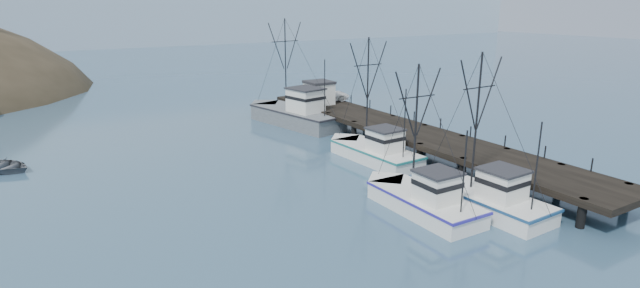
% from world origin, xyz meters
% --- Properties ---
extents(ground, '(400.00, 400.00, 0.00)m').
position_xyz_m(ground, '(0.00, 0.00, 0.00)').
color(ground, '#304F6B').
rests_on(ground, ground).
extents(pier, '(6.00, 44.00, 2.00)m').
position_xyz_m(pier, '(14.00, 16.00, 1.69)').
color(pier, black).
rests_on(pier, ground).
extents(distant_ridge, '(360.00, 40.00, 26.00)m').
position_xyz_m(distant_ridge, '(10.00, 170.00, 0.00)').
color(distant_ridge, '#9EB2C6').
rests_on(distant_ridge, ground).
extents(trawler_near, '(3.87, 10.87, 11.09)m').
position_xyz_m(trawler_near, '(8.52, 1.50, 0.82)').
color(trawler_near, white).
rests_on(trawler_near, ground).
extents(trawler_mid, '(3.55, 10.26, 10.35)m').
position_xyz_m(trawler_mid, '(4.59, 3.37, 0.82)').
color(trawler_mid, white).
rests_on(trawler_mid, ground).
extents(trawler_far, '(4.04, 11.05, 11.33)m').
position_xyz_m(trawler_far, '(8.89, 14.39, 0.82)').
color(trawler_far, white).
rests_on(trawler_far, ground).
extents(work_vessel, '(6.80, 14.94, 12.54)m').
position_xyz_m(work_vessel, '(9.46, 30.48, 1.23)').
color(work_vessel, slate).
rests_on(work_vessel, ground).
extents(pier_shed, '(3.00, 3.20, 2.80)m').
position_xyz_m(pier_shed, '(13.21, 30.98, 3.42)').
color(pier_shed, silver).
rests_on(pier_shed, pier).
extents(pickup_truck, '(6.00, 4.23, 1.52)m').
position_xyz_m(pickup_truck, '(15.21, 32.15, 2.76)').
color(pickup_truck, white).
rests_on(pickup_truck, pier).
extents(motorboat, '(6.94, 7.02, 1.19)m').
position_xyz_m(motorboat, '(-20.21, 28.52, 0.00)').
color(motorboat, '#575A60').
rests_on(motorboat, ground).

